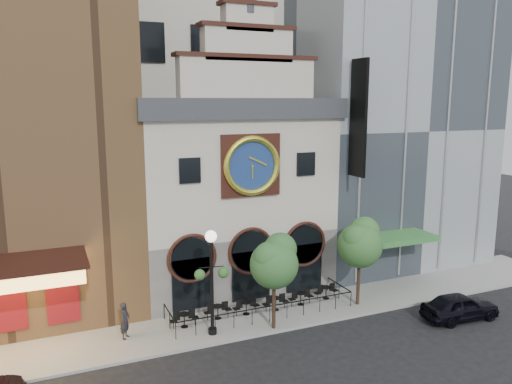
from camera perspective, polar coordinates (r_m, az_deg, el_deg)
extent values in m
plane|color=black|center=(27.64, 2.66, -15.81)|extent=(120.00, 120.00, 0.00)
cube|color=gray|center=(29.66, 0.51, -13.73)|extent=(44.00, 5.00, 0.15)
cube|color=#605E5B|center=(33.72, -3.26, -6.96)|extent=(12.00, 8.00, 4.00)
cube|color=beige|center=(32.50, -3.36, 2.34)|extent=(12.00, 8.00, 7.00)
cube|color=#2D3035|center=(32.18, -3.44, 9.58)|extent=(12.60, 8.60, 1.20)
cube|color=black|center=(28.61, -0.61, 3.06)|extent=(3.60, 0.25, 3.60)
cylinder|color=navy|center=(28.48, -0.50, 3.03)|extent=(3.10, 0.12, 3.10)
torus|color=gold|center=(28.40, -0.44, 3.01)|extent=(3.46, 0.36, 3.46)
cylinder|color=#2D3035|center=(29.28, -1.03, 20.72)|extent=(1.10, 1.10, 1.10)
cube|color=#FFBF59|center=(25.91, -26.97, -8.43)|extent=(7.00, 3.40, 0.70)
cube|color=black|center=(25.77, -27.05, -7.48)|extent=(7.40, 3.80, 0.15)
cube|color=maroon|center=(28.19, -26.39, -11.64)|extent=(5.60, 0.15, 2.60)
cube|color=gray|center=(40.20, 13.43, 7.21)|extent=(14.00, 12.00, 20.00)
cube|color=#3C843D|center=(33.79, 16.10, -5.03)|extent=(4.50, 2.40, 0.35)
cube|color=black|center=(30.75, 11.62, 8.23)|extent=(0.18, 1.60, 7.00)
cube|color=beige|center=(44.35, -9.16, 20.42)|extent=(20.00, 16.00, 40.00)
cylinder|color=black|center=(27.88, -8.22, -13.65)|extent=(0.68, 0.68, 0.03)
cylinder|color=black|center=(28.04, -8.20, -14.35)|extent=(0.06, 0.06, 0.72)
cylinder|color=black|center=(28.67, -4.39, -12.87)|extent=(0.68, 0.68, 0.03)
cylinder|color=black|center=(28.82, -4.38, -13.55)|extent=(0.06, 0.06, 0.72)
cylinder|color=black|center=(29.12, -1.13, -12.47)|extent=(0.68, 0.68, 0.03)
cylinder|color=black|center=(29.26, -1.13, -13.13)|extent=(0.06, 0.06, 0.72)
cylinder|color=black|center=(29.68, 2.25, -12.01)|extent=(0.68, 0.68, 0.03)
cylinder|color=black|center=(29.83, 2.25, -12.67)|extent=(0.06, 0.06, 0.72)
cylinder|color=black|center=(30.49, 5.15, -11.42)|extent=(0.68, 0.68, 0.03)
cylinder|color=black|center=(30.63, 5.14, -12.06)|extent=(0.06, 0.06, 0.72)
cylinder|color=black|center=(31.53, 8.03, -10.73)|extent=(0.68, 0.68, 0.03)
cylinder|color=black|center=(31.66, 8.01, -11.36)|extent=(0.06, 0.06, 0.72)
imported|color=black|center=(31.09, 22.28, -12.00)|extent=(4.61, 2.10, 1.53)
imported|color=black|center=(27.22, -14.74, -14.00)|extent=(0.75, 0.84, 1.94)
cylinder|color=black|center=(26.30, -5.07, -10.85)|extent=(0.18, 0.18, 5.09)
cylinder|color=black|center=(27.25, -4.99, -15.54)|extent=(0.45, 0.45, 0.31)
sphere|color=white|center=(25.43, -5.17, -5.07)|extent=(0.61, 0.61, 0.61)
sphere|color=#255321|center=(25.94, -6.45, -9.38)|extent=(0.57, 0.57, 0.57)
sphere|color=#255321|center=(26.13, -3.76, -9.18)|extent=(0.57, 0.57, 0.57)
cylinder|color=#382619|center=(27.27, 2.05, -12.63)|extent=(0.20, 0.20, 2.78)
sphere|color=#295B24|center=(26.50, 2.08, -8.28)|extent=(2.58, 2.58, 2.58)
sphere|color=#295B24|center=(26.74, 2.79, -6.55)|extent=(1.79, 1.79, 1.79)
sphere|color=#295B24|center=(26.01, 1.48, -7.49)|extent=(1.59, 1.59, 1.59)
cylinder|color=#382619|center=(30.83, 11.62, -9.99)|extent=(0.20, 0.20, 2.84)
sphere|color=#2D5F25|center=(30.13, 11.77, -6.01)|extent=(2.64, 2.64, 2.64)
sphere|color=#2D5F25|center=(30.46, 12.28, -4.46)|extent=(1.83, 1.83, 1.83)
sphere|color=#2D5F25|center=(29.61, 11.38, -5.26)|extent=(1.62, 1.62, 1.62)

